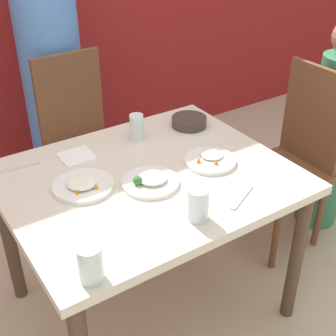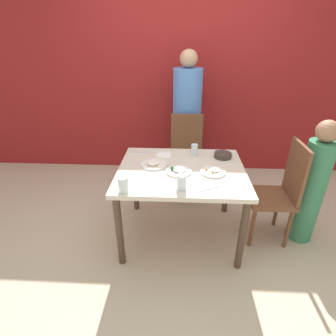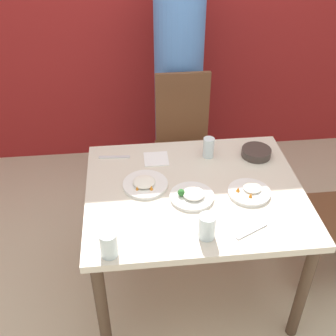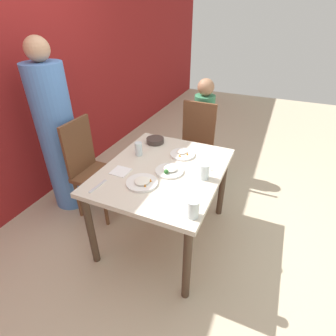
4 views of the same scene
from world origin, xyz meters
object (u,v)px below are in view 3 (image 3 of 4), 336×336
person_adult (178,88)px  bowl_curry (256,152)px  plate_rice_adult (145,184)px  glass_water_tall (209,148)px  chair_adult_spot (184,140)px

person_adult → bowl_curry: bearing=-68.6°
plate_rice_adult → glass_water_tall: bearing=32.0°
bowl_curry → chair_adult_spot: bearing=122.4°
glass_water_tall → chair_adult_spot: bearing=97.3°
chair_adult_spot → bowl_curry: (0.35, -0.55, 0.24)m
chair_adult_spot → person_adult: 0.42m
person_adult → glass_water_tall: 0.86m
chair_adult_spot → person_adult: bearing=90.0°
chair_adult_spot → plate_rice_adult: (-0.32, -0.76, 0.23)m
person_adult → glass_water_tall: person_adult is taller
person_adult → plate_rice_adult: person_adult is taller
chair_adult_spot → person_adult: person_adult is taller
bowl_curry → glass_water_tall: glass_water_tall is taller
plate_rice_adult → chair_adult_spot: bearing=67.4°
bowl_curry → plate_rice_adult: size_ratio=0.71×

